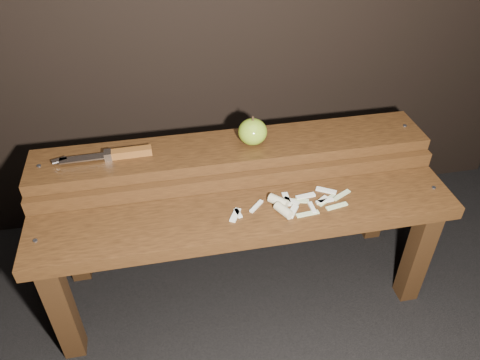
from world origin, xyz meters
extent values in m
plane|color=black|center=(0.00, 0.00, 0.00)|extent=(60.00, 60.00, 0.00)
cube|color=black|center=(-0.54, -0.10, 0.19)|extent=(0.06, 0.06, 0.38)
cube|color=black|center=(0.54, -0.10, 0.19)|extent=(0.06, 0.06, 0.38)
cube|color=#3B210E|center=(0.00, -0.05, 0.40)|extent=(1.20, 0.20, 0.04)
cylinder|color=slate|center=(-0.56, -0.05, 0.42)|extent=(0.01, 0.01, 0.00)
cylinder|color=slate|center=(0.56, -0.05, 0.42)|extent=(0.01, 0.01, 0.00)
cube|color=black|center=(-0.54, 0.20, 0.23)|extent=(0.06, 0.06, 0.46)
cube|color=black|center=(0.54, 0.20, 0.23)|extent=(0.06, 0.06, 0.46)
cube|color=#3B210E|center=(0.00, 0.07, 0.44)|extent=(1.20, 0.02, 0.05)
cube|color=#3B210E|center=(0.00, 0.17, 0.48)|extent=(1.20, 0.18, 0.04)
cylinder|color=slate|center=(-0.56, 0.17, 0.50)|extent=(0.01, 0.01, 0.00)
cylinder|color=slate|center=(0.56, 0.17, 0.50)|extent=(0.01, 0.01, 0.00)
ellipsoid|color=olive|center=(0.06, 0.17, 0.54)|extent=(0.09, 0.09, 0.08)
cylinder|color=#382314|center=(0.06, 0.17, 0.58)|extent=(0.01, 0.01, 0.01)
cube|color=brown|center=(-0.30, 0.17, 0.51)|extent=(0.12, 0.03, 0.02)
cube|color=silver|center=(-0.37, 0.17, 0.51)|extent=(0.02, 0.03, 0.03)
cube|color=silver|center=(-0.44, 0.17, 0.51)|extent=(0.13, 0.03, 0.00)
cube|color=silver|center=(-0.50, 0.17, 0.51)|extent=(0.04, 0.03, 0.00)
cube|color=beige|center=(0.22, -0.05, 0.42)|extent=(0.05, 0.02, 0.01)
cube|color=beige|center=(-0.04, -0.06, 0.42)|extent=(0.04, 0.05, 0.01)
cube|color=beige|center=(0.12, -0.02, 0.42)|extent=(0.02, 0.06, 0.01)
cube|color=beige|center=(0.13, -0.03, 0.42)|extent=(0.04, 0.04, 0.01)
cube|color=beige|center=(0.24, 0.00, 0.42)|extent=(0.06, 0.04, 0.01)
cube|color=beige|center=(0.18, -0.07, 0.42)|extent=(0.01, 0.05, 0.01)
cube|color=beige|center=(-0.03, -0.05, 0.42)|extent=(0.02, 0.04, 0.01)
cube|color=beige|center=(0.22, -0.04, 0.42)|extent=(0.04, 0.03, 0.01)
cube|color=beige|center=(0.12, -0.07, 0.42)|extent=(0.04, 0.05, 0.01)
cube|color=beige|center=(0.03, -0.03, 0.42)|extent=(0.05, 0.05, 0.01)
cube|color=beige|center=(0.18, -0.02, 0.42)|extent=(0.06, 0.02, 0.01)
cylinder|color=#C9BB8C|center=(0.10, -0.07, 0.43)|extent=(0.05, 0.06, 0.03)
cylinder|color=#C9BB8C|center=(0.09, -0.03, 0.43)|extent=(0.06, 0.06, 0.03)
cube|color=#BCC988|center=(0.28, -0.03, 0.42)|extent=(0.06, 0.04, 0.00)
cube|color=#BCC988|center=(0.15, -0.03, 0.42)|extent=(0.07, 0.03, 0.00)
cube|color=#BCC988|center=(0.25, -0.07, 0.42)|extent=(0.07, 0.03, 0.00)
cube|color=#BCC988|center=(0.23, -0.04, 0.42)|extent=(0.06, 0.04, 0.00)
cube|color=#BCC988|center=(0.16, -0.09, 0.42)|extent=(0.07, 0.02, 0.00)
camera|label=1|loc=(-0.21, -0.99, 1.29)|focal=35.00mm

